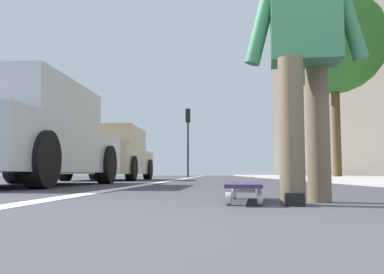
% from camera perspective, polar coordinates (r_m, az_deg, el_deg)
% --- Properties ---
extents(ground_plane, '(80.00, 80.00, 0.00)m').
position_cam_1_polar(ground_plane, '(11.10, 3.74, -5.86)').
color(ground_plane, '#38383D').
extents(lane_stripe_white, '(52.00, 0.16, 0.01)m').
position_cam_1_polar(lane_stripe_white, '(21.12, -0.12, -5.45)').
color(lane_stripe_white, silver).
rests_on(lane_stripe_white, ground).
extents(sidewalk_curb, '(52.00, 3.20, 0.11)m').
position_cam_1_polar(sidewalk_curb, '(19.47, 14.10, -5.19)').
color(sidewalk_curb, '#9E9B93').
rests_on(sidewalk_curb, ground).
extents(building_facade, '(40.00, 1.20, 12.00)m').
position_cam_1_polar(building_facade, '(24.74, 18.64, 8.90)').
color(building_facade, '#5B544B').
rests_on(building_facade, ground).
extents(skateboard, '(0.86, 0.28, 0.11)m').
position_cam_1_polar(skateboard, '(2.64, 7.19, -6.59)').
color(skateboard, white).
rests_on(skateboard, ground).
extents(skater_person, '(0.44, 0.72, 1.64)m').
position_cam_1_polar(skater_person, '(2.66, 14.85, 11.97)').
color(skater_person, brown).
rests_on(skater_person, ground).
extents(parked_car_near, '(4.37, 1.96, 1.50)m').
position_cam_1_polar(parked_car_near, '(6.72, -21.36, 0.09)').
color(parked_car_near, '#B7B7BC').
rests_on(parked_car_near, ground).
extents(parked_car_mid, '(4.22, 1.95, 1.48)m').
position_cam_1_polar(parked_car_mid, '(12.33, -10.83, -2.41)').
color(parked_car_mid, tan).
rests_on(parked_car_mid, ground).
extents(traffic_light, '(0.33, 0.28, 4.07)m').
position_cam_1_polar(traffic_light, '(25.41, -0.55, 1.00)').
color(traffic_light, '#2D2D2D').
rests_on(traffic_light, ground).
extents(street_tree_mid, '(2.89, 2.89, 5.30)m').
position_cam_1_polar(street_tree_mid, '(12.80, 18.46, 11.94)').
color(street_tree_mid, brown).
rests_on(street_tree_mid, ground).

